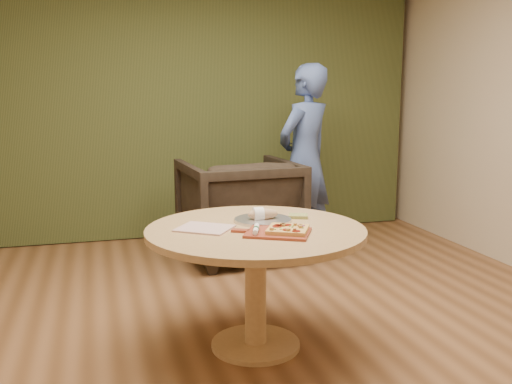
{
  "coord_description": "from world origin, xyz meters",
  "views": [
    {
      "loc": [
        -1.04,
        -3.13,
        1.55
      ],
      "look_at": [
        -0.07,
        0.25,
        0.92
      ],
      "focal_mm": 40.0,
      "sensor_mm": 36.0,
      "label": 1
    }
  ],
  "objects_px": {
    "pedestal_table": "(256,251)",
    "person_standing": "(305,159)",
    "flatbread_pizza": "(288,229)",
    "serving_tray": "(263,220)",
    "cutlery_roll": "(256,229)",
    "pizza_paddle": "(276,233)",
    "bread_roll": "(261,214)",
    "armchair": "(239,204)"
  },
  "relations": [
    {
      "from": "pedestal_table",
      "to": "person_standing",
      "type": "relative_size",
      "value": 0.73
    },
    {
      "from": "flatbread_pizza",
      "to": "person_standing",
      "type": "xyz_separation_m",
      "value": [
        0.9,
        2.11,
        0.12
      ]
    },
    {
      "from": "person_standing",
      "to": "serving_tray",
      "type": "bearing_deg",
      "value": 30.02
    },
    {
      "from": "cutlery_roll",
      "to": "person_standing",
      "type": "xyz_separation_m",
      "value": [
        1.07,
        2.07,
        0.12
      ]
    },
    {
      "from": "flatbread_pizza",
      "to": "cutlery_roll",
      "type": "height_order",
      "value": "flatbread_pizza"
    },
    {
      "from": "pizza_paddle",
      "to": "bread_roll",
      "type": "xyz_separation_m",
      "value": [
        0.01,
        0.33,
        0.04
      ]
    },
    {
      "from": "armchair",
      "to": "serving_tray",
      "type": "bearing_deg",
      "value": 76.39
    },
    {
      "from": "pizza_paddle",
      "to": "cutlery_roll",
      "type": "distance_m",
      "value": 0.12
    },
    {
      "from": "pedestal_table",
      "to": "serving_tray",
      "type": "height_order",
      "value": "serving_tray"
    },
    {
      "from": "person_standing",
      "to": "bread_roll",
      "type": "bearing_deg",
      "value": 29.8
    },
    {
      "from": "cutlery_roll",
      "to": "serving_tray",
      "type": "distance_m",
      "value": 0.33
    },
    {
      "from": "pedestal_table",
      "to": "cutlery_roll",
      "type": "relative_size",
      "value": 6.7
    },
    {
      "from": "pedestal_table",
      "to": "cutlery_roll",
      "type": "bearing_deg",
      "value": -104.96
    },
    {
      "from": "cutlery_roll",
      "to": "pedestal_table",
      "type": "bearing_deg",
      "value": 94.4
    },
    {
      "from": "pedestal_table",
      "to": "bread_roll",
      "type": "distance_m",
      "value": 0.25
    },
    {
      "from": "flatbread_pizza",
      "to": "serving_tray",
      "type": "relative_size",
      "value": 0.84
    },
    {
      "from": "serving_tray",
      "to": "cutlery_roll",
      "type": "bearing_deg",
      "value": -113.23
    },
    {
      "from": "bread_roll",
      "to": "cutlery_roll",
      "type": "bearing_deg",
      "value": -111.81
    },
    {
      "from": "person_standing",
      "to": "pizza_paddle",
      "type": "bearing_deg",
      "value": 33.47
    },
    {
      "from": "flatbread_pizza",
      "to": "bread_roll",
      "type": "xyz_separation_m",
      "value": [
        -0.05,
        0.35,
        0.02
      ]
    },
    {
      "from": "flatbread_pizza",
      "to": "serving_tray",
      "type": "xyz_separation_m",
      "value": [
        -0.04,
        0.35,
        -0.02
      ]
    },
    {
      "from": "pizza_paddle",
      "to": "cutlery_roll",
      "type": "height_order",
      "value": "cutlery_roll"
    },
    {
      "from": "pizza_paddle",
      "to": "flatbread_pizza",
      "type": "xyz_separation_m",
      "value": [
        0.06,
        -0.02,
        0.02
      ]
    },
    {
      "from": "cutlery_roll",
      "to": "armchair",
      "type": "relative_size",
      "value": 0.19
    },
    {
      "from": "armchair",
      "to": "cutlery_roll",
      "type": "bearing_deg",
      "value": 74.16
    },
    {
      "from": "person_standing",
      "to": "cutlery_roll",
      "type": "bearing_deg",
      "value": 30.72
    },
    {
      "from": "pedestal_table",
      "to": "flatbread_pizza",
      "type": "xyz_separation_m",
      "value": [
        0.13,
        -0.19,
        0.17
      ]
    },
    {
      "from": "pedestal_table",
      "to": "pizza_paddle",
      "type": "height_order",
      "value": "pizza_paddle"
    },
    {
      "from": "flatbread_pizza",
      "to": "armchair",
      "type": "xyz_separation_m",
      "value": [
        0.24,
        2.07,
        -0.26
      ]
    },
    {
      "from": "flatbread_pizza",
      "to": "bread_roll",
      "type": "height_order",
      "value": "bread_roll"
    },
    {
      "from": "pizza_paddle",
      "to": "flatbread_pizza",
      "type": "relative_size",
      "value": 1.58
    },
    {
      "from": "bread_roll",
      "to": "armchair",
      "type": "relative_size",
      "value": 0.19
    },
    {
      "from": "pedestal_table",
      "to": "flatbread_pizza",
      "type": "relative_size",
      "value": 4.38
    },
    {
      "from": "cutlery_roll",
      "to": "person_standing",
      "type": "height_order",
      "value": "person_standing"
    },
    {
      "from": "pizza_paddle",
      "to": "armchair",
      "type": "height_order",
      "value": "armchair"
    },
    {
      "from": "person_standing",
      "to": "armchair",
      "type": "bearing_deg",
      "value": -27.98
    },
    {
      "from": "flatbread_pizza",
      "to": "bread_roll",
      "type": "distance_m",
      "value": 0.35
    },
    {
      "from": "pedestal_table",
      "to": "armchair",
      "type": "height_order",
      "value": "armchair"
    },
    {
      "from": "pizza_paddle",
      "to": "flatbread_pizza",
      "type": "distance_m",
      "value": 0.07
    },
    {
      "from": "pizza_paddle",
      "to": "serving_tray",
      "type": "relative_size",
      "value": 1.32
    },
    {
      "from": "armchair",
      "to": "person_standing",
      "type": "xyz_separation_m",
      "value": [
        0.66,
        0.05,
        0.39
      ]
    },
    {
      "from": "cutlery_roll",
      "to": "bread_roll",
      "type": "height_order",
      "value": "bread_roll"
    }
  ]
}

